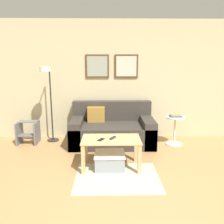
# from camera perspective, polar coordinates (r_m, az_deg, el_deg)

# --- Properties ---
(wall_back) EXTENTS (5.60, 0.09, 2.55)m
(wall_back) POSITION_cam_1_polar(r_m,az_deg,el_deg) (5.24, 2.70, 7.69)
(wall_back) COLOR #C6BC93
(wall_back) RESTS_ON ground_plane
(area_rug) EXTENTS (1.24, 0.97, 0.01)m
(area_rug) POSITION_cam_1_polar(r_m,az_deg,el_deg) (3.65, 1.25, -15.40)
(area_rug) COLOR #B2B79E
(area_rug) RESTS_ON ground_plane
(couch) EXTENTS (1.69, 0.92, 0.84)m
(couch) POSITION_cam_1_polar(r_m,az_deg,el_deg) (4.94, -0.01, -4.31)
(couch) COLOR #38332D
(couch) RESTS_ON ground_plane
(coffee_table) EXTENTS (0.93, 0.54, 0.49)m
(coffee_table) POSITION_cam_1_polar(r_m,az_deg,el_deg) (3.82, -0.21, -7.85)
(coffee_table) COLOR tan
(coffee_table) RESTS_ON ground_plane
(storage_bin) EXTENTS (0.48, 0.46, 0.25)m
(storage_bin) POSITION_cam_1_polar(r_m,az_deg,el_deg) (3.91, -0.58, -11.51)
(storage_bin) COLOR gray
(storage_bin) RESTS_ON ground_plane
(floor_lamp) EXTENTS (0.25, 0.55, 1.59)m
(floor_lamp) POSITION_cam_1_polar(r_m,az_deg,el_deg) (4.90, -15.15, 5.07)
(floor_lamp) COLOR black
(floor_lamp) RESTS_ON ground_plane
(side_table) EXTENTS (0.39, 0.39, 0.58)m
(side_table) POSITION_cam_1_polar(r_m,az_deg,el_deg) (5.02, 14.85, -3.70)
(side_table) COLOR silver
(side_table) RESTS_ON ground_plane
(book_stack) EXTENTS (0.24, 0.17, 0.04)m
(book_stack) POSITION_cam_1_polar(r_m,az_deg,el_deg) (4.97, 15.02, -0.91)
(book_stack) COLOR #335199
(book_stack) RESTS_ON side_table
(remote_control) EXTENTS (0.11, 0.15, 0.02)m
(remote_control) POSITION_cam_1_polar(r_m,az_deg,el_deg) (3.79, 0.18, -6.24)
(remote_control) COLOR #232328
(remote_control) RESTS_ON coffee_table
(cell_phone) EXTENTS (0.12, 0.15, 0.01)m
(cell_phone) POSITION_cam_1_polar(r_m,az_deg,el_deg) (3.74, -2.66, -6.63)
(cell_phone) COLOR black
(cell_phone) RESTS_ON coffee_table
(step_stool) EXTENTS (0.40, 0.40, 0.46)m
(step_stool) POSITION_cam_1_polar(r_m,az_deg,el_deg) (5.26, -19.52, -4.49)
(step_stool) COLOR slate
(step_stool) RESTS_ON ground_plane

